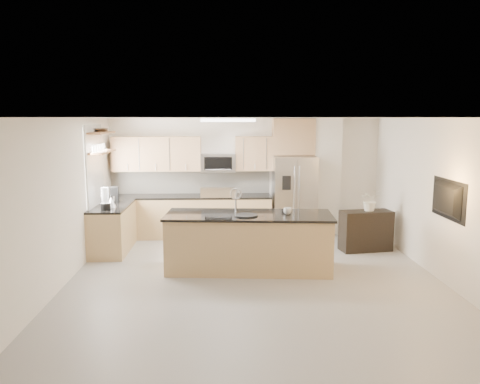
{
  "coord_description": "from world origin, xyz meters",
  "views": [
    {
      "loc": [
        -0.52,
        -7.21,
        2.59
      ],
      "look_at": [
        -0.19,
        1.3,
        1.25
      ],
      "focal_mm": 35.0,
      "sensor_mm": 36.0,
      "label": 1
    }
  ],
  "objects_px": {
    "island": "(249,242)",
    "microwave": "(218,163)",
    "cup": "(288,211)",
    "coffee_maker": "(114,195)",
    "television": "(443,199)",
    "credenza": "(366,231)",
    "kettle": "(111,202)",
    "flower_vase": "(370,194)",
    "refrigerator": "(294,197)",
    "blender": "(105,200)",
    "platter": "(246,215)",
    "range": "(219,215)",
    "bowl": "(101,129)"
  },
  "relations": [
    {
      "from": "blender",
      "to": "kettle",
      "type": "xyz_separation_m",
      "value": [
        0.05,
        0.25,
        -0.08
      ]
    },
    {
      "from": "platter",
      "to": "refrigerator",
      "type": "bearing_deg",
      "value": 64.2
    },
    {
      "from": "credenza",
      "to": "bowl",
      "type": "distance_m",
      "value": 5.55
    },
    {
      "from": "flower_vase",
      "to": "cup",
      "type": "bearing_deg",
      "value": -147.23
    },
    {
      "from": "refrigerator",
      "to": "platter",
      "type": "height_order",
      "value": "refrigerator"
    },
    {
      "from": "range",
      "to": "credenza",
      "type": "bearing_deg",
      "value": -22.87
    },
    {
      "from": "bowl",
      "to": "blender",
      "type": "bearing_deg",
      "value": -75.08
    },
    {
      "from": "platter",
      "to": "flower_vase",
      "type": "relative_size",
      "value": 0.59
    },
    {
      "from": "credenza",
      "to": "kettle",
      "type": "height_order",
      "value": "kettle"
    },
    {
      "from": "blender",
      "to": "island",
      "type": "bearing_deg",
      "value": -16.73
    },
    {
      "from": "bowl",
      "to": "flower_vase",
      "type": "height_order",
      "value": "bowl"
    },
    {
      "from": "credenza",
      "to": "flower_vase",
      "type": "xyz_separation_m",
      "value": [
        0.07,
        0.01,
        0.72
      ]
    },
    {
      "from": "range",
      "to": "credenza",
      "type": "height_order",
      "value": "range"
    },
    {
      "from": "range",
      "to": "island",
      "type": "relative_size",
      "value": 0.39
    },
    {
      "from": "bowl",
      "to": "flower_vase",
      "type": "xyz_separation_m",
      "value": [
        5.23,
        -0.33,
        -1.26
      ]
    },
    {
      "from": "blender",
      "to": "flower_vase",
      "type": "bearing_deg",
      "value": 3.74
    },
    {
      "from": "cup",
      "to": "flower_vase",
      "type": "bearing_deg",
      "value": 32.77
    },
    {
      "from": "flower_vase",
      "to": "refrigerator",
      "type": "bearing_deg",
      "value": 138.51
    },
    {
      "from": "island",
      "to": "microwave",
      "type": "bearing_deg",
      "value": 106.63
    },
    {
      "from": "television",
      "to": "blender",
      "type": "bearing_deg",
      "value": 74.27
    },
    {
      "from": "range",
      "to": "kettle",
      "type": "distance_m",
      "value": 2.47
    },
    {
      "from": "island",
      "to": "cup",
      "type": "xyz_separation_m",
      "value": [
        0.66,
        -0.04,
        0.54
      ]
    },
    {
      "from": "coffee_maker",
      "to": "television",
      "type": "bearing_deg",
      "value": -23.19
    },
    {
      "from": "credenza",
      "to": "kettle",
      "type": "bearing_deg",
      "value": 171.88
    },
    {
      "from": "range",
      "to": "coffee_maker",
      "type": "bearing_deg",
      "value": -161.04
    },
    {
      "from": "kettle",
      "to": "bowl",
      "type": "relative_size",
      "value": 0.62
    },
    {
      "from": "microwave",
      "to": "credenza",
      "type": "distance_m",
      "value": 3.45
    },
    {
      "from": "kettle",
      "to": "island",
      "type": "bearing_deg",
      "value": -22.03
    },
    {
      "from": "credenza",
      "to": "island",
      "type": "bearing_deg",
      "value": -164.09
    },
    {
      "from": "television",
      "to": "credenza",
      "type": "bearing_deg",
      "value": 17.4
    },
    {
      "from": "refrigerator",
      "to": "television",
      "type": "relative_size",
      "value": 1.65
    },
    {
      "from": "range",
      "to": "refrigerator",
      "type": "relative_size",
      "value": 0.64
    },
    {
      "from": "range",
      "to": "blender",
      "type": "height_order",
      "value": "blender"
    },
    {
      "from": "cup",
      "to": "coffee_maker",
      "type": "height_order",
      "value": "coffee_maker"
    },
    {
      "from": "microwave",
      "to": "flower_vase",
      "type": "xyz_separation_m",
      "value": [
        2.98,
        -1.34,
        -0.51
      ]
    },
    {
      "from": "range",
      "to": "blender",
      "type": "xyz_separation_m",
      "value": [
        -2.07,
        -1.55,
        0.63
      ]
    },
    {
      "from": "refrigerator",
      "to": "blender",
      "type": "xyz_separation_m",
      "value": [
        -3.73,
        -1.5,
        0.21
      ]
    },
    {
      "from": "refrigerator",
      "to": "cup",
      "type": "bearing_deg",
      "value": -101.35
    },
    {
      "from": "television",
      "to": "island",
      "type": "bearing_deg",
      "value": 75.16
    },
    {
      "from": "island",
      "to": "blender",
      "type": "height_order",
      "value": "island"
    },
    {
      "from": "microwave",
      "to": "kettle",
      "type": "distance_m",
      "value": 2.55
    },
    {
      "from": "range",
      "to": "coffee_maker",
      "type": "height_order",
      "value": "coffee_maker"
    },
    {
      "from": "microwave",
      "to": "island",
      "type": "bearing_deg",
      "value": -77.74
    },
    {
      "from": "island",
      "to": "flower_vase",
      "type": "bearing_deg",
      "value": 28.85
    },
    {
      "from": "blender",
      "to": "platter",
      "type": "bearing_deg",
      "value": -20.22
    },
    {
      "from": "island",
      "to": "cup",
      "type": "height_order",
      "value": "island"
    },
    {
      "from": "microwave",
      "to": "flower_vase",
      "type": "bearing_deg",
      "value": -24.2
    },
    {
      "from": "microwave",
      "to": "flower_vase",
      "type": "distance_m",
      "value": 3.31
    },
    {
      "from": "flower_vase",
      "to": "microwave",
      "type": "bearing_deg",
      "value": 155.8
    },
    {
      "from": "island",
      "to": "television",
      "type": "distance_m",
      "value": 3.2
    }
  ]
}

